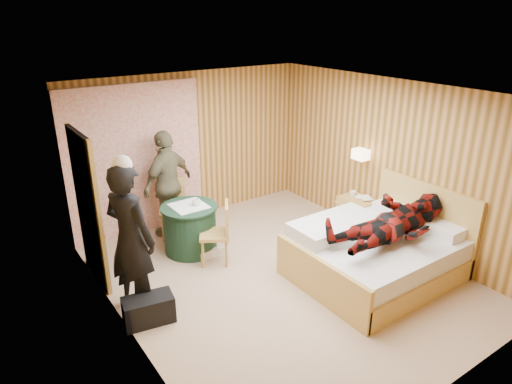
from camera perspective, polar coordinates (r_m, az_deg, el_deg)
floor at (r=6.38m, az=2.96°, el=-10.47°), size 4.20×5.00×0.01m
ceiling at (r=5.47m, az=3.47°, el=12.26°), size 4.20×5.00×0.01m
wall_back at (r=7.83m, az=-8.14°, el=5.59°), size 4.20×0.02×2.50m
wall_left at (r=4.92m, az=-16.63°, el=-5.17°), size 0.02×5.00×2.50m
wall_right at (r=7.23m, az=16.50°, el=3.54°), size 0.02×5.00×2.50m
curtain at (r=7.41m, az=-14.77°, el=3.74°), size 2.20×0.08×2.40m
doorway at (r=6.25m, az=-20.28°, el=-1.99°), size 0.06×0.90×2.05m
wall_lamp at (r=7.36m, az=12.97°, el=4.61°), size 0.26×0.24×0.16m
bed at (r=6.47m, az=14.80°, el=-7.34°), size 2.11×1.66×1.14m
nightstand at (r=7.63m, az=12.49°, el=-2.76°), size 0.44×0.60×0.58m
round_table at (r=6.90m, az=-8.24°, el=-4.49°), size 0.84×0.84×0.74m
chair_far at (r=7.39m, az=-10.40°, el=-1.39°), size 0.56×0.56×0.93m
chair_near at (r=6.49m, az=-4.55°, el=-4.60°), size 0.56×0.56×0.91m
duffel_bag at (r=5.62m, az=-13.28°, el=-14.12°), size 0.62×0.40×0.33m
sneaker_left at (r=6.82m, az=-6.06°, el=-7.69°), size 0.28×0.12×0.12m
sneaker_right at (r=6.88m, az=-4.49°, el=-7.42°), size 0.27×0.18×0.11m
woman_standing at (r=5.52m, az=-15.41°, el=-5.66°), size 0.69×0.80×1.87m
man_at_table at (r=7.30m, az=-10.95°, el=0.99°), size 1.09×0.78×1.72m
man_on_bed at (r=6.08m, az=17.21°, el=-2.52°), size 0.86×0.67×1.77m
book_lower at (r=7.49m, az=12.95°, el=-0.87°), size 0.24×0.27×0.02m
book_upper at (r=7.48m, az=12.96°, el=-0.73°), size 0.25×0.27×0.02m
cup_nightstand at (r=7.59m, az=11.98°, el=-0.19°), size 0.11×0.11×0.09m
cup_table at (r=6.73m, az=-7.48°, el=-1.26°), size 0.14×0.14×0.10m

